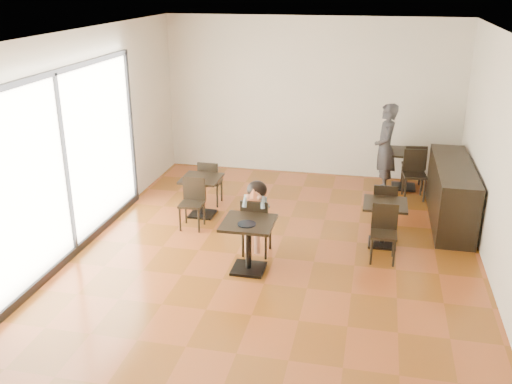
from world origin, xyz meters
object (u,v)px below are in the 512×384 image
(chair_mid_a, at_px, (384,206))
(chair_left_b, at_px, (192,204))
(adult_patron, at_px, (385,149))
(cafe_table_left, at_px, (202,196))
(chair_mid_b, at_px, (384,235))
(chair_back_a, at_px, (413,166))
(cafe_table_mid, at_px, (384,224))
(child_table, at_px, (248,246))
(chair_left_a, at_px, (211,182))
(child_chair, at_px, (257,225))
(chair_back_b, at_px, (415,175))
(child, at_px, (257,218))
(cafe_table_back, at_px, (405,170))

(chair_mid_a, xyz_separation_m, chair_left_b, (-3.08, -0.57, -0.00))
(adult_patron, xyz_separation_m, cafe_table_left, (-3.05, -1.85, -0.51))
(chair_mid_b, distance_m, chair_back_a, 3.30)
(adult_patron, bearing_deg, cafe_table_mid, -5.04)
(child_table, xyz_separation_m, chair_left_a, (-1.23, 2.32, 0.04))
(chair_mid_a, bearing_deg, child_chair, 33.28)
(cafe_table_left, bearing_deg, child_table, -55.19)
(adult_patron, bearing_deg, cafe_table_left, -64.50)
(chair_mid_a, height_order, chair_back_b, chair_back_b)
(cafe_table_left, relative_size, chair_mid_a, 0.83)
(chair_left_a, distance_m, chair_left_b, 1.10)
(child, height_order, chair_left_a, child)
(chair_back_b, bearing_deg, child, -135.93)
(adult_patron, bearing_deg, chair_mid_a, -4.86)
(cafe_table_back, relative_size, chair_left_a, 0.90)
(cafe_table_mid, bearing_deg, adult_patron, 90.61)
(chair_mid_a, bearing_deg, chair_mid_b, 89.32)
(chair_back_a, xyz_separation_m, chair_back_b, (0.00, -0.58, 0.00))
(child_table, distance_m, chair_left_a, 2.63)
(chair_left_a, xyz_separation_m, chair_back_a, (3.62, 1.62, 0.04))
(child_table, height_order, chair_left_a, chair_left_a)
(chair_mid_b, bearing_deg, chair_back_a, 79.84)
(child_chair, distance_m, chair_mid_a, 2.23)
(child, xyz_separation_m, chair_back_a, (2.39, 3.40, -0.12))
(child_table, xyz_separation_m, cafe_table_left, (-1.23, 1.77, -0.03))
(chair_mid_a, bearing_deg, child, 33.28)
(child, height_order, chair_left_b, child)
(child_table, relative_size, chair_back_b, 0.83)
(child_table, relative_size, child, 0.66)
(cafe_table_left, distance_m, chair_back_a, 4.23)
(chair_left_b, xyz_separation_m, chair_back_b, (3.62, 2.15, 0.04))
(cafe_table_back, distance_m, chair_back_a, 0.17)
(chair_left_a, bearing_deg, child_table, 116.66)
(cafe_table_mid, distance_m, chair_mid_b, 0.55)
(child_table, relative_size, chair_left_b, 0.90)
(chair_left_a, relative_size, chair_back_a, 0.92)
(chair_back_a, bearing_deg, chair_mid_a, 70.19)
(cafe_table_left, bearing_deg, chair_back_b, 23.78)
(chair_mid_b, bearing_deg, chair_left_a, 151.44)
(cafe_table_back, bearing_deg, cafe_table_mid, -98.30)
(child_table, distance_m, chair_back_b, 4.13)
(chair_mid_b, bearing_deg, child, -176.22)
(chair_mid_b, bearing_deg, child_table, -160.09)
(chair_mid_b, distance_m, chair_back_b, 2.73)
(chair_left_a, bearing_deg, child_chair, 123.51)
(chair_back_a, relative_size, chair_back_b, 1.00)
(child_table, relative_size, cafe_table_back, 1.00)
(cafe_table_back, height_order, chair_back_a, chair_back_a)
(cafe_table_back, bearing_deg, chair_back_b, -74.53)
(chair_mid_a, bearing_deg, adult_patron, -89.89)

